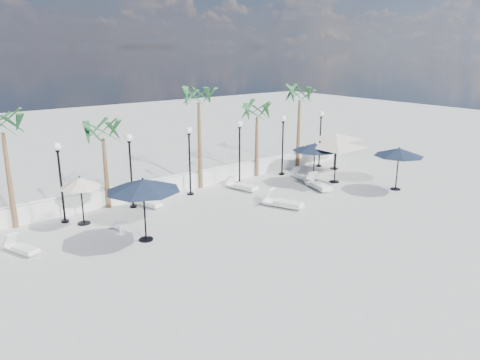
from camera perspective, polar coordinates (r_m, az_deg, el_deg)
ground at (r=21.53m, az=3.27°, el=-5.93°), size 100.00×100.00×0.00m
balustrade at (r=27.15m, az=-7.19°, el=-0.33°), size 26.00×0.30×1.01m
lamppost_1 at (r=23.03m, az=-21.12°, el=0.98°), size 0.36×0.36×3.84m
lamppost_2 at (r=24.21m, az=-13.23°, el=2.33°), size 0.36×0.36×3.84m
lamppost_3 at (r=25.82m, az=-6.19°, el=3.50°), size 0.36×0.36×3.84m
lamppost_4 at (r=27.78m, az=-0.05°, el=4.47°), size 0.36×0.36×3.84m
lamppost_5 at (r=30.03m, az=5.24°, el=5.26°), size 0.36×0.36×3.84m
lamppost_6 at (r=32.49m, az=9.78°, el=5.91°), size 0.36×0.36×3.84m
palm_0 at (r=22.93m, az=-27.00°, el=5.49°), size 2.60×2.60×5.50m
palm_1 at (r=24.30m, az=-16.37°, el=5.20°), size 2.60×2.60×4.70m
palm_2 at (r=26.71m, az=-5.07°, el=9.64°), size 2.60×2.60×6.10m
palm_3 at (r=29.40m, az=2.08°, el=7.97°), size 2.60×2.60×4.90m
palm_4 at (r=31.80m, az=7.29°, el=9.87°), size 2.60×2.60×5.70m
lounger_1 at (r=24.86m, az=-11.22°, el=-2.64°), size 1.05×1.86×0.66m
lounger_2 at (r=20.99m, az=-25.11°, el=-7.47°), size 1.11×1.74×0.62m
lounger_3 at (r=24.32m, az=5.26°, el=-2.69°), size 1.49×2.25×0.81m
lounger_4 at (r=27.18m, az=0.20°, el=-0.65°), size 1.16×2.14×0.76m
lounger_5 at (r=27.74m, az=9.50°, el=-0.52°), size 1.20×2.17×0.78m
lounger_6 at (r=29.58m, az=7.51°, el=0.51°), size 0.78×1.78×0.65m
side_table_1 at (r=21.49m, az=-14.40°, el=-5.58°), size 0.54×0.54×0.52m
side_table_2 at (r=28.29m, az=8.46°, el=-0.14°), size 0.45×0.45×0.44m
parasol_navy_left at (r=19.85m, az=-11.74°, el=-0.64°), size 3.16×3.16×2.79m
parasol_navy_mid at (r=28.67m, az=9.10°, el=3.96°), size 2.75×2.75×2.47m
parasol_navy_right at (r=28.18m, az=18.81°, el=3.22°), size 2.82×2.82×2.53m
parasol_cream_sq_a at (r=32.02m, az=11.62°, el=5.57°), size 5.36×5.36×2.63m
parasol_cream_sq_b at (r=28.72m, az=11.71°, el=4.72°), size 5.60×5.60×2.81m
parasol_cream_small at (r=22.63m, az=-18.90°, el=-0.37°), size 1.90×1.90×2.33m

